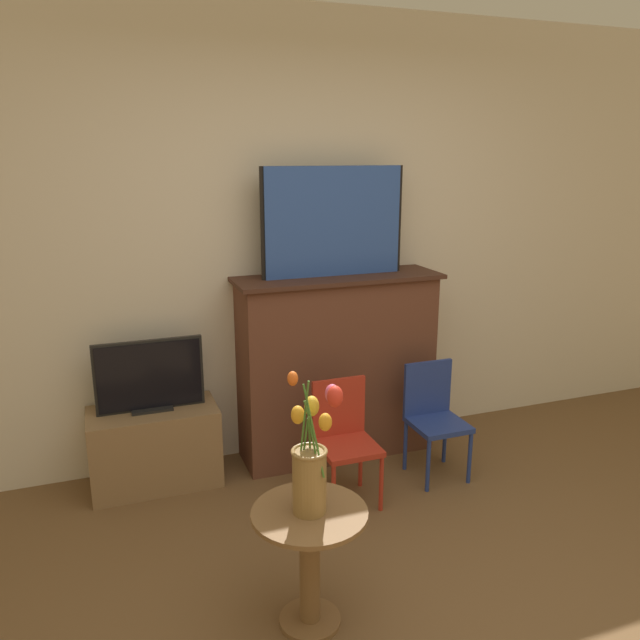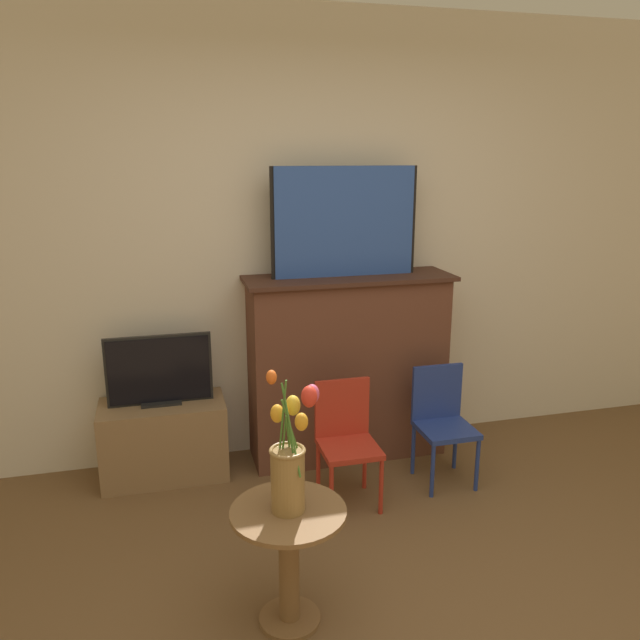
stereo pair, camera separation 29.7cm
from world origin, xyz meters
TOP-DOWN VIEW (x-y plane):
  - wall_back at (0.00, 2.13)m, footprint 8.00×0.06m
  - fireplace_mantel at (0.21, 1.91)m, footprint 1.26×0.41m
  - painting at (0.19, 1.92)m, footprint 0.88×0.03m
  - tv_stand at (-0.93, 1.89)m, footprint 0.72×0.37m
  - tv_monitor at (-0.93, 1.90)m, footprint 0.60×0.12m
  - chair_red at (0.04, 1.38)m, footprint 0.31×0.31m
  - chair_blue at (0.65, 1.46)m, footprint 0.31×0.31m
  - side_table at (-0.46, 0.52)m, footprint 0.46×0.46m
  - vase_tulips at (-0.45, 0.53)m, footprint 0.21×0.26m

SIDE VIEW (x-z plane):
  - tv_stand at x=-0.93m, z-range 0.00..0.46m
  - side_table at x=-0.46m, z-range 0.08..0.59m
  - chair_red at x=0.04m, z-range 0.05..0.72m
  - chair_blue at x=0.65m, z-range 0.05..0.72m
  - fireplace_mantel at x=0.21m, z-range 0.01..1.17m
  - tv_monitor at x=-0.93m, z-range 0.45..0.87m
  - vase_tulips at x=-0.45m, z-range 0.44..1.00m
  - wall_back at x=0.00m, z-range 0.00..2.70m
  - painting at x=0.19m, z-range 1.16..1.80m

